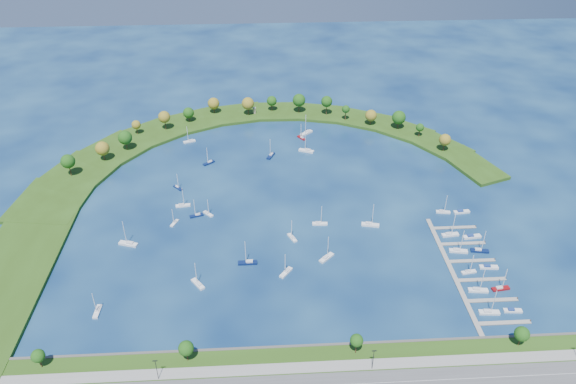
{
  "coord_description": "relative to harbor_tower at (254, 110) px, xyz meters",
  "views": [
    {
      "loc": [
        -9.35,
        -246.93,
        169.45
      ],
      "look_at": [
        5.0,
        5.0,
        4.0
      ],
      "focal_mm": 33.68,
      "sensor_mm": 36.0,
      "label": 1
    }
  ],
  "objects": [
    {
      "name": "docked_boat_10",
      "position": [
        101.23,
        -128.11,
        -3.35
      ],
      "size": [
        7.79,
        3.37,
        11.09
      ],
      "rotation": [
        0.0,
        0.0,
        -0.17
      ],
      "color": "white",
      "rests_on": "ground"
    },
    {
      "name": "moored_boat_11",
      "position": [
        -44.73,
        -95.55,
        -3.38
      ],
      "size": [
        6.06,
        6.3,
        10.04
      ],
      "rotation": [
        0.0,
        0.0,
        5.46
      ],
      "color": "#0B1945",
      "rests_on": "ground"
    },
    {
      "name": "moored_boat_17",
      "position": [
        -43.59,
        -38.45,
        -3.33
      ],
      "size": [
        8.27,
        4.92,
        11.76
      ],
      "rotation": [
        0.0,
        0.0,
        3.5
      ],
      "color": "white",
      "rests_on": "ground"
    },
    {
      "name": "docked_boat_1",
      "position": [
        109.28,
        -201.62,
        -3.65
      ],
      "size": [
        7.93,
        2.77,
        1.59
      ],
      "rotation": [
        0.0,
        0.0,
        -0.08
      ],
      "color": "white",
      "rests_on": "ground"
    },
    {
      "name": "docked_boat_7",
      "position": [
        109.31,
        -161.55,
        -3.31
      ],
      "size": [
        8.95,
        3.89,
        12.73
      ],
      "rotation": [
        0.0,
        0.0,
        -0.17
      ],
      "color": "#0B1945",
      "rests_on": "ground"
    },
    {
      "name": "moored_boat_14",
      "position": [
        -4.01,
        -164.05,
        -3.28
      ],
      "size": [
        9.15,
        2.62,
        13.43
      ],
      "rotation": [
        0.0,
        0.0,
        3.15
      ],
      "color": "#0B1945",
      "rests_on": "ground"
    },
    {
      "name": "moored_boat_12",
      "position": [
        -26.47,
        -177.5,
        -3.31
      ],
      "size": [
        6.94,
        8.25,
        12.48
      ],
      "rotation": [
        0.0,
        0.0,
        2.2
      ],
      "color": "white",
      "rests_on": "ground"
    },
    {
      "name": "docked_boat_9",
      "position": [
        109.26,
        -150.4,
        -3.54
      ],
      "size": [
        9.47,
        3.56,
        1.89
      ],
      "rotation": [
        0.0,
        0.0,
        0.11
      ],
      "color": "white",
      "rests_on": "ground"
    },
    {
      "name": "docked_boat_6",
      "position": [
        98.81,
        -161.08,
        -3.3
      ],
      "size": [
        9.16,
        3.91,
        13.05
      ],
      "rotation": [
        0.0,
        0.0,
        -0.16
      ],
      "color": "white",
      "rests_on": "ground"
    },
    {
      "name": "moored_boat_2",
      "position": [
        -63.46,
        -146.43,
        -3.26
      ],
      "size": [
        9.97,
        5.6,
        14.14
      ],
      "rotation": [
        0.0,
        0.0,
        2.82
      ],
      "color": "white",
      "rests_on": "ground"
    },
    {
      "name": "docked_boat_0",
      "position": [
        98.81,
        -202.1,
        -3.3
      ],
      "size": [
        8.99,
        3.17,
        12.97
      ],
      "rotation": [
        0.0,
        0.0,
        -0.08
      ],
      "color": "white",
      "rests_on": "ground"
    },
    {
      "name": "docked_boat_8",
      "position": [
        98.81,
        -148.14,
        -3.3
      ],
      "size": [
        9.0,
        3.39,
        12.91
      ],
      "rotation": [
        0.0,
        0.0,
        0.11
      ],
      "color": "white",
      "rests_on": "ground"
    },
    {
      "name": "moored_boat_13",
      "position": [
        10.09,
        -61.14,
        -3.31
      ],
      "size": [
        5.81,
        8.9,
        12.75
      ],
      "rotation": [
        0.0,
        0.0,
        4.28
      ],
      "color": "#0B1945",
      "rests_on": "ground"
    },
    {
      "name": "docked_boat_3",
      "position": [
        109.32,
        -188.13,
        -3.33
      ],
      "size": [
        8.34,
        3.32,
        11.93
      ],
      "rotation": [
        0.0,
        0.0,
        0.13
      ],
      "color": "maroon",
      "rests_on": "ground"
    },
    {
      "name": "docked_boat_11",
      "position": [
        111.17,
        -128.71,
        -3.58
      ],
      "size": [
        8.94,
        3.32,
        1.78
      ],
      "rotation": [
        0.0,
        0.0,
        0.1
      ],
      "color": "white",
      "rests_on": "ground"
    },
    {
      "name": "moored_boat_4",
      "position": [
        13.81,
        -171.9,
        -3.33
      ],
      "size": [
        6.66,
        7.8,
        11.86
      ],
      "rotation": [
        0.0,
        0.0,
        4.07
      ],
      "color": "white",
      "rests_on": "ground"
    },
    {
      "name": "moored_boat_9",
      "position": [
        18.31,
        -145.98,
        -3.36
      ],
      "size": [
        4.94,
        7.48,
        10.74
      ],
      "rotation": [
        0.0,
        0.0,
        2.01
      ],
      "color": "white",
      "rests_on": "ground"
    },
    {
      "name": "moored_boat_7",
      "position": [
        -28.71,
        -67.87,
        -3.34
      ],
      "size": [
        7.41,
        6.63,
        11.46
      ],
      "rotation": [
        0.0,
        0.0,
        3.83
      ],
      "color": "#0B1945",
      "rests_on": "ground"
    },
    {
      "name": "moored_boat_10",
      "position": [
        33.81,
        -162.56,
        -3.3
      ],
      "size": [
        7.96,
        7.77,
        12.77
      ],
      "rotation": [
        0.0,
        0.0,
        0.76
      ],
      "color": "white",
      "rests_on": "ground"
    },
    {
      "name": "docked_boat_5",
      "position": [
        109.27,
        -173.61,
        -3.58
      ],
      "size": [
        8.85,
        3.16,
        1.77
      ],
      "rotation": [
        0.0,
        0.0,
        -0.09
      ],
      "color": "white",
      "rests_on": "ground"
    },
    {
      "name": "moored_boat_8",
      "position": [
        -67.96,
        -192.02,
        -3.34
      ],
      "size": [
        2.48,
        7.87,
        11.45
      ],
      "rotation": [
        0.0,
        0.0,
        4.67
      ],
      "color": "white",
      "rests_on": "ground"
    },
    {
      "name": "breakwater",
      "position": [
        -33.03,
        -65.31,
        -3.24
      ],
      "size": [
        286.74,
        247.64,
        2.0
      ],
      "color": "#294512",
      "rests_on": "ground"
    },
    {
      "name": "docked_boat_2",
      "position": [
        98.81,
        -188.65,
        -3.3
      ],
      "size": [
        8.99,
        3.42,
        12.9
      ],
      "rotation": [
        0.0,
        0.0,
        -0.11
      ],
      "color": "white",
      "rests_on": "ground"
    },
    {
      "name": "moored_boat_5",
      "position": [
        -25.58,
        -122.64,
        -3.38
      ],
      "size": [
        6.04,
        6.22,
        9.96
      ],
      "rotation": [
        0.0,
        0.0,
        5.47
      ],
      "color": "white",
      "rests_on": "ground"
    },
    {
      "name": "moored_boat_1",
      "position": [
        35.38,
        -30.95,
        -3.24
      ],
      "size": [
        9.42,
        8.78,
        14.8
      ],
      "rotation": [
        0.0,
        0.0,
        3.86
      ],
      "color": "white",
      "rests_on": "ground"
    },
    {
      "name": "ground",
      "position": [
        13.3,
        -114.03,
        -4.23
      ],
      "size": [
        700.0,
        700.0,
        0.0
      ],
      "primitive_type": "plane",
      "color": "#081B46",
      "rests_on": "ground"
    },
    {
      "name": "moored_boat_18",
      "position": [
        -42.67,
        -129.89,
        -3.39
      ],
      "size": [
        4.15,
        6.64,
        9.46
      ],
      "rotation": [
        0.0,
        0.0,
        4.32
      ],
      "color": "white",
      "rests_on": "ground"
    },
    {
      "name": "docked_boat_4",
      "position": [
        98.84,
        -176.38,
        -3.37
      ],
      "size": [
        7.33,
        3.12,
        10.43
      ],
      "rotation": [
        0.0,
        0.0,
        0.16
      ],
      "color": "white",
      "rests_on": "ground"
    },
    {
      "name": "dock_system",
      "position": [
        98.6,
        -175.03,
        -3.88
      ],
      "size": [
        24.28,
        82.0,
        1.6
      ],
      "color": "gray",
      "rests_on": "ground"
    },
    {
      "name": "breakwater_trees",
      "position": [
        -1.8,
        -27.26,
        6.25
      ],
      "size": [
        237.37,
        92.35,
        14.43
      ],
      "color": "#382314",
      "rests_on": "breakwater"
    },
    {
      "name": "moored_boat_19",
      "position": [
        -39.98,
        -113.98,
        -3.34
      ],
      "size": [
        8.21,
        3.31,
        11.73
      ],
      "rotation": [
        0.0,
        0.0,
        0.14
      ],
      "color": "white",
      "rests_on": "ground"
    },
    {
      "name": "moored_boat_0",
      "position": [
        33.28,
        -56.04,
        -3.25
      ],
      "size": [
        10.14,
        6.38,
        14.47
      ],
      "rotation": [
        0.0,
        0.0,
        2.74
      ],
      "color": "white",
      "rests_on": "ground"
    },
    {
      "name": "moored_boat_15",
      "position": [
        59.72,
        -137.42,
        -3.28
      ],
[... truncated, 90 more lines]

